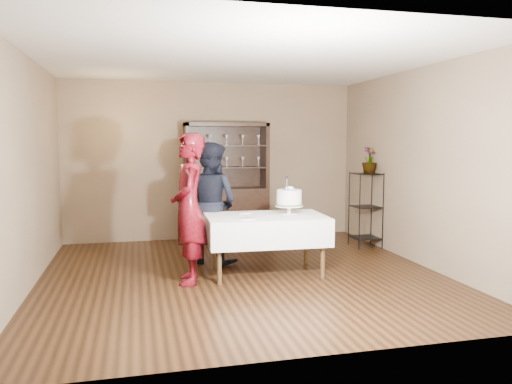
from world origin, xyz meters
TOP-DOWN VIEW (x-y plane):
  - floor at (0.00, 0.00)m, footprint 5.00×5.00m
  - ceiling at (0.00, 0.00)m, footprint 5.00×5.00m
  - back_wall at (0.00, 2.50)m, footprint 5.00×0.02m
  - wall_left at (-2.50, 0.00)m, footprint 0.02×5.00m
  - wall_right at (2.50, 0.00)m, footprint 0.02×5.00m
  - china_hutch at (0.20, 2.25)m, footprint 1.40×0.48m
  - plant_etagere at (2.28, 1.20)m, footprint 0.42×0.42m
  - cake_table at (0.31, -0.00)m, footprint 1.55×0.99m
  - woman at (-0.69, -0.17)m, footprint 0.48×0.69m
  - man at (-0.29, 0.74)m, footprint 1.04×1.02m
  - cake at (0.63, 0.05)m, footprint 0.38×0.38m
  - plate_near at (0.01, -0.23)m, footprint 0.26×0.26m
  - plate_far at (0.09, 0.26)m, footprint 0.23×0.23m
  - potted_plant at (2.32, 1.18)m, footprint 0.32×0.32m

SIDE VIEW (x-z plane):
  - floor at x=0.00m, z-range 0.00..0.00m
  - cake_table at x=0.31m, z-range 0.20..0.95m
  - plant_etagere at x=2.28m, z-range 0.05..1.25m
  - china_hutch at x=0.20m, z-range -0.34..1.66m
  - plate_near at x=0.01m, z-range 0.75..0.77m
  - plate_far at x=0.09m, z-range 0.75..0.77m
  - man at x=-0.29m, z-range 0.00..1.69m
  - woman at x=-0.69m, z-range 0.00..1.80m
  - cake at x=0.63m, z-range 0.70..1.20m
  - back_wall at x=0.00m, z-range 0.00..2.70m
  - wall_left at x=-2.50m, z-range 0.00..2.70m
  - wall_right at x=2.50m, z-range 0.00..2.70m
  - potted_plant at x=2.32m, z-range 1.19..1.60m
  - ceiling at x=0.00m, z-range 2.70..2.70m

